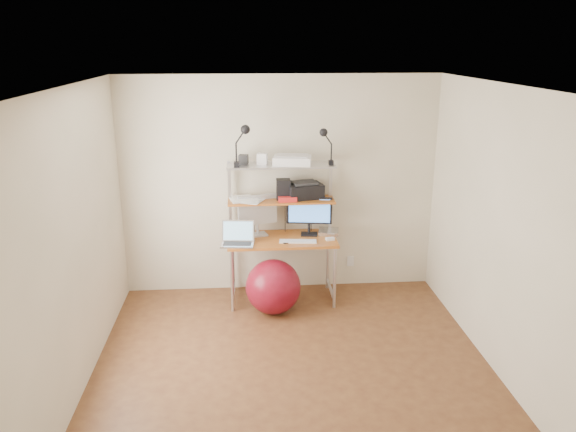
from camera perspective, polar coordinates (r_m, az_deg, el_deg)
name	(u,v)px	position (r m, az deg, el deg)	size (l,w,h in m)	color
room	(293,238)	(4.72, 0.56, -2.28)	(3.60, 3.60, 3.60)	brown
computer_desk	(282,218)	(6.23, -0.66, -0.21)	(1.20, 0.60, 1.57)	#A85920
wall_outlet	(350,261)	(6.82, 6.37, -4.58)	(0.08, 0.01, 0.12)	silver
monitor_silver	(257,212)	(6.28, -3.13, 0.39)	(0.44, 0.21, 0.50)	#B6B6BB
monitor_black	(309,213)	(6.29, 2.17, 0.35)	(0.51, 0.17, 0.51)	black
laptop	(238,239)	(6.09, -5.12, -2.33)	(0.38, 0.32, 0.31)	silver
keyboard	(298,241)	(6.13, 1.01, -2.59)	(0.40, 0.12, 0.01)	silver
mouse	(330,239)	(6.19, 4.30, -2.34)	(0.09, 0.06, 0.03)	silver
mac_mini	(329,232)	(6.40, 4.14, -1.60)	(0.22, 0.22, 0.04)	silver
phone	(285,242)	(6.12, -0.35, -2.61)	(0.07, 0.13, 0.01)	black
printer	(304,190)	(6.29, 1.66, 2.63)	(0.44, 0.35, 0.19)	black
nas_cube	(283,189)	(6.22, -0.48, 2.72)	(0.15, 0.15, 0.23)	black
red_box	(287,199)	(6.17, -0.06, 1.79)	(0.20, 0.13, 0.06)	red
scanner	(292,160)	(6.12, 0.43, 5.72)	(0.44, 0.33, 0.11)	silver
box_white	(262,159)	(6.12, -2.64, 5.81)	(0.11, 0.09, 0.12)	silver
box_grey	(243,159)	(6.17, -4.55, 5.75)	(0.10, 0.10, 0.10)	#2A2A2C
clip_lamp_left	(243,136)	(5.96, -4.55, 8.07)	(0.18, 0.10, 0.45)	black
clip_lamp_right	(325,138)	(6.06, 3.80, 7.88)	(0.16, 0.09, 0.40)	black
exercise_ball	(273,287)	(6.11, -1.52, -7.20)	(0.60, 0.60, 0.60)	maroon
paper_stack	(245,199)	(6.22, -4.35, 1.73)	(0.43, 0.41, 0.03)	white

